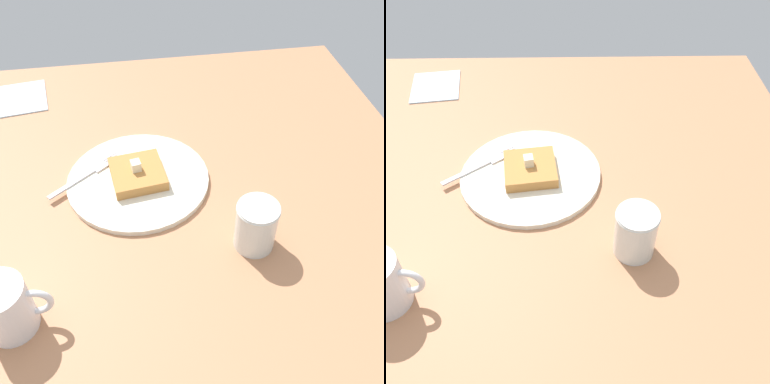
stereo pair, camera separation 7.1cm
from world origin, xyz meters
TOP-DOWN VIEW (x-y plane):
  - table_surface at (0.00, 0.00)cm, footprint 103.46×103.46cm
  - plate at (-2.87, 5.35)cm, footprint 26.05×26.05cm
  - toast_slice_center at (-2.87, 5.35)cm, footprint 10.61×10.91cm
  - butter_pat_primary at (-3.02, 5.37)cm, footprint 1.98×2.12cm
  - fork at (-11.70, 7.95)cm, footprint 13.46×11.03cm
  - syrup_jar at (14.44, -12.04)cm, footprint 6.74×6.74cm
  - napkin at (-27.67, 37.62)cm, footprint 12.91×14.83cm
  - coffee_mug at (-21.75, -20.61)cm, footprint 9.91×7.06cm

SIDE VIEW (x-z plane):
  - table_surface at x=0.00cm, z-range 0.00..2.62cm
  - napkin at x=-27.67cm, z-range 2.62..2.92cm
  - plate at x=-2.87cm, z-range 2.68..3.71cm
  - fork at x=-11.70cm, z-range 3.66..4.02cm
  - toast_slice_center at x=-2.87cm, z-range 3.66..5.69cm
  - syrup_jar at x=14.44cm, z-range 2.22..10.73cm
  - butter_pat_primary at x=-3.02cm, z-range 5.69..7.53cm
  - coffee_mug at x=-21.75cm, z-range 2.65..11.37cm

